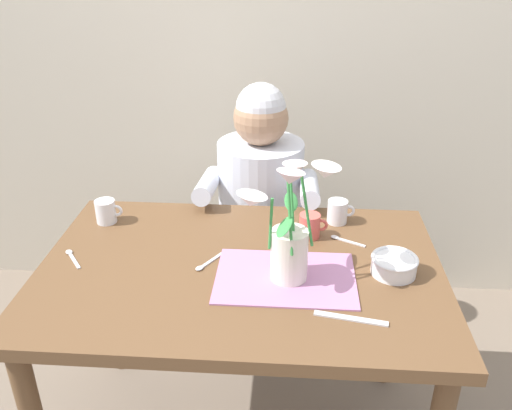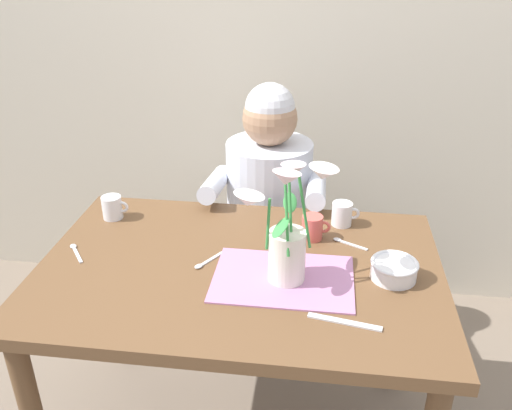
# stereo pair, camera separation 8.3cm
# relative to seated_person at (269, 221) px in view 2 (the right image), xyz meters

# --- Properties ---
(wood_panel_backdrop) EXTENTS (4.00, 0.10, 2.50)m
(wood_panel_backdrop) POSITION_rel_seated_person_xyz_m (-0.02, 0.43, 0.69)
(wood_panel_backdrop) COLOR beige
(wood_panel_backdrop) RESTS_ON ground_plane
(dining_table) EXTENTS (1.20, 0.80, 0.74)m
(dining_table) POSITION_rel_seated_person_xyz_m (-0.02, -0.62, 0.08)
(dining_table) COLOR brown
(dining_table) RESTS_ON ground_plane
(seated_person) EXTENTS (0.45, 0.47, 1.14)m
(seated_person) POSITION_rel_seated_person_xyz_m (0.00, 0.00, 0.00)
(seated_person) COLOR #4C4C56
(seated_person) RESTS_ON ground_plane
(striped_placemat) EXTENTS (0.40, 0.28, 0.00)m
(striped_placemat) POSITION_rel_seated_person_xyz_m (0.11, -0.67, 0.18)
(striped_placemat) COLOR #B275A3
(striped_placemat) RESTS_ON dining_table
(flower_vase) EXTENTS (0.29, 0.22, 0.36)m
(flower_vase) POSITION_rel_seated_person_xyz_m (0.12, -0.67, 0.33)
(flower_vase) COLOR silver
(flower_vase) RESTS_ON dining_table
(ceramic_bowl) EXTENTS (0.14, 0.14, 0.06)m
(ceramic_bowl) POSITION_rel_seated_person_xyz_m (0.43, -0.62, 0.21)
(ceramic_bowl) COLOR white
(ceramic_bowl) RESTS_ON dining_table
(dinner_knife) EXTENTS (0.19, 0.05, 0.00)m
(dinner_knife) POSITION_rel_seated_person_xyz_m (0.28, -0.84, 0.18)
(dinner_knife) COLOR silver
(dinner_knife) RESTS_ON dining_table
(ceramic_mug) EXTENTS (0.09, 0.07, 0.08)m
(ceramic_mug) POSITION_rel_seated_person_xyz_m (-0.50, -0.37, 0.22)
(ceramic_mug) COLOR silver
(ceramic_mug) RESTS_ON dining_table
(tea_cup) EXTENTS (0.09, 0.07, 0.08)m
(tea_cup) POSITION_rel_seated_person_xyz_m (0.28, -0.32, 0.22)
(tea_cup) COLOR silver
(tea_cup) RESTS_ON dining_table
(coffee_cup) EXTENTS (0.09, 0.07, 0.08)m
(coffee_cup) POSITION_rel_seated_person_xyz_m (0.19, -0.43, 0.22)
(coffee_cup) COLOR #CC564C
(coffee_cup) RESTS_ON dining_table
(spoon_0) EXTENTS (0.11, 0.07, 0.01)m
(spoon_0) POSITION_rel_seated_person_xyz_m (0.29, -0.44, 0.18)
(spoon_0) COLOR silver
(spoon_0) RESTS_ON dining_table
(spoon_1) EXTENTS (0.08, 0.11, 0.01)m
(spoon_1) POSITION_rel_seated_person_xyz_m (-0.13, -0.62, 0.18)
(spoon_1) COLOR silver
(spoon_1) RESTS_ON dining_table
(spoon_2) EXTENTS (0.08, 0.10, 0.01)m
(spoon_2) POSITION_rel_seated_person_xyz_m (-0.54, -0.60, 0.18)
(spoon_2) COLOR silver
(spoon_2) RESTS_ON dining_table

